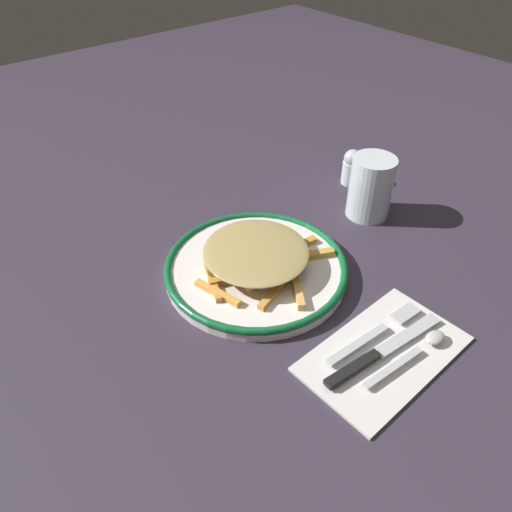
# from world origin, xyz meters

# --- Properties ---
(ground_plane) EXTENTS (2.60, 2.60, 0.00)m
(ground_plane) POSITION_xyz_m (0.00, 0.00, 0.00)
(ground_plane) COLOR #342B3A
(plate) EXTENTS (0.30, 0.30, 0.02)m
(plate) POSITION_xyz_m (0.00, 0.00, 0.01)
(plate) COLOR white
(plate) RESTS_ON ground_plane
(fries_heap) EXTENTS (0.24, 0.23, 0.04)m
(fries_heap) POSITION_xyz_m (0.00, -0.00, 0.04)
(fries_heap) COLOR #E9C665
(fries_heap) RESTS_ON plate
(napkin) EXTENTS (0.15, 0.24, 0.01)m
(napkin) POSITION_xyz_m (0.24, 0.03, 0.00)
(napkin) COLOR silver
(napkin) RESTS_ON ground_plane
(fork) EXTENTS (0.03, 0.18, 0.01)m
(fork) POSITION_xyz_m (0.21, 0.04, 0.01)
(fork) COLOR silver
(fork) RESTS_ON napkin
(knife) EXTENTS (0.03, 0.21, 0.01)m
(knife) POSITION_xyz_m (0.24, 0.01, 0.01)
(knife) COLOR black
(knife) RESTS_ON napkin
(spoon) EXTENTS (0.03, 0.15, 0.01)m
(spoon) POSITION_xyz_m (0.27, 0.06, 0.01)
(spoon) COLOR silver
(spoon) RESTS_ON napkin
(water_glass) EXTENTS (0.08, 0.08, 0.12)m
(water_glass) POSITION_xyz_m (-0.00, 0.27, 0.06)
(water_glass) COLOR silver
(water_glass) RESTS_ON ground_plane
(salt_shaker) EXTENTS (0.04, 0.04, 0.07)m
(salt_shaker) POSITION_xyz_m (-0.10, 0.33, 0.04)
(salt_shaker) COLOR silver
(salt_shaker) RESTS_ON ground_plane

